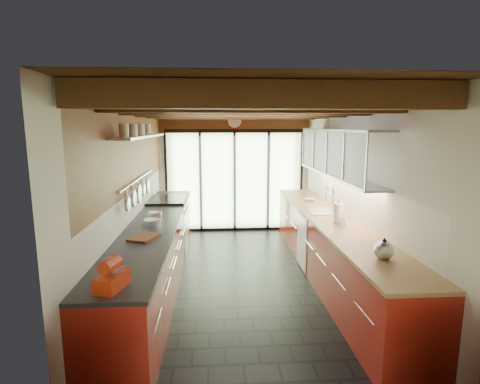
{
  "coord_description": "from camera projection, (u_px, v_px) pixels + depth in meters",
  "views": [
    {
      "loc": [
        -0.41,
        -5.21,
        2.24
      ],
      "look_at": [
        -0.04,
        0.4,
        1.25
      ],
      "focal_mm": 28.0,
      "sensor_mm": 36.0,
      "label": 1
    }
  ],
  "objects": [
    {
      "name": "left_wall_fixtures",
      "position": [
        140.0,
        154.0,
        5.29
      ],
      "size": [
        0.28,
        2.6,
        0.96
      ],
      "color": "silver",
      "rests_on": "ground"
    },
    {
      "name": "paper_towel",
      "position": [
        338.0,
        214.0,
        5.14
      ],
      "size": [
        0.13,
        0.13,
        0.33
      ],
      "color": "white",
      "rests_on": "right_counter"
    },
    {
      "name": "soap_bottle",
      "position": [
        342.0,
        220.0,
        4.99
      ],
      "size": [
        0.08,
        0.08,
        0.17
      ],
      "primitive_type": "imported",
      "rotation": [
        0.0,
        0.0,
        0.08
      ],
      "color": "silver",
      "rests_on": "right_counter"
    },
    {
      "name": "range_stove",
      "position": [
        168.0,
        225.0,
        6.79
      ],
      "size": [
        0.66,
        0.9,
        0.97
      ],
      "color": "silver",
      "rests_on": "ground"
    },
    {
      "name": "cutting_board",
      "position": [
        144.0,
        237.0,
        4.45
      ],
      "size": [
        0.37,
        0.43,
        0.03
      ],
      "primitive_type": "cube",
      "rotation": [
        0.0,
        0.0,
        -0.36
      ],
      "color": "brown",
      "rests_on": "left_counter"
    },
    {
      "name": "stand_mixer",
      "position": [
        112.0,
        276.0,
        3.07
      ],
      "size": [
        0.25,
        0.34,
        0.28
      ],
      "color": "red",
      "rests_on": "left_counter"
    },
    {
      "name": "left_counter",
      "position": [
        156.0,
        252.0,
        5.37
      ],
      "size": [
        0.68,
        5.0,
        0.92
      ],
      "color": "maroon",
      "rests_on": "ground"
    },
    {
      "name": "ground",
      "position": [
        244.0,
        280.0,
        5.53
      ],
      "size": [
        5.5,
        5.5,
        0.0
      ],
      "primitive_type": "plane",
      "color": "black",
      "rests_on": "ground"
    },
    {
      "name": "pot_small",
      "position": [
        152.0,
        222.0,
        5.02
      ],
      "size": [
        0.24,
        0.24,
        0.09
      ],
      "primitive_type": "cylinder",
      "rotation": [
        0.0,
        0.0,
        -0.06
      ],
      "color": "silver",
      "rests_on": "left_counter"
    },
    {
      "name": "kettle",
      "position": [
        384.0,
        249.0,
        3.75
      ],
      "size": [
        0.23,
        0.26,
        0.23
      ],
      "color": "silver",
      "rests_on": "right_counter"
    },
    {
      "name": "bowl",
      "position": [
        310.0,
        200.0,
        6.68
      ],
      "size": [
        0.21,
        0.21,
        0.05
      ],
      "primitive_type": "imported",
      "rotation": [
        0.0,
        0.0,
        -0.12
      ],
      "color": "silver",
      "rests_on": "right_counter"
    },
    {
      "name": "glass_door",
      "position": [
        235.0,
        154.0,
        7.89
      ],
      "size": [
        2.95,
        0.1,
        2.9
      ],
      "color": "#C6EAAD",
      "rests_on": "ground"
    },
    {
      "name": "ceiling_beams",
      "position": [
        243.0,
        111.0,
        5.48
      ],
      "size": [
        3.14,
        5.06,
        4.9
      ],
      "color": "#593316",
      "rests_on": "ground"
    },
    {
      "name": "right_counter",
      "position": [
        330.0,
        248.0,
        5.54
      ],
      "size": [
        0.68,
        5.0,
        0.92
      ],
      "color": "maroon",
      "rests_on": "ground"
    },
    {
      "name": "pot_large",
      "position": [
        155.0,
        216.0,
        5.31
      ],
      "size": [
        0.21,
        0.21,
        0.12
      ],
      "primitive_type": "cylinder",
      "rotation": [
        0.0,
        0.0,
        -0.13
      ],
      "color": "silver",
      "rests_on": "left_counter"
    },
    {
      "name": "room_shell",
      "position": [
        245.0,
        169.0,
        5.24
      ],
      "size": [
        5.5,
        5.5,
        5.5
      ],
      "color": "silver",
      "rests_on": "ground"
    },
    {
      "name": "sink_assembly",
      "position": [
        325.0,
        209.0,
        5.84
      ],
      "size": [
        0.45,
        0.52,
        0.43
      ],
      "color": "silver",
      "rests_on": "right_counter"
    },
    {
      "name": "upper_cabinets_right",
      "position": [
        338.0,
        153.0,
        5.6
      ],
      "size": [
        0.34,
        3.0,
        3.0
      ],
      "color": "silver",
      "rests_on": "ground"
    }
  ]
}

